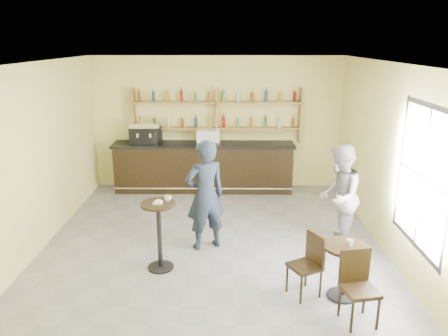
{
  "coord_description": "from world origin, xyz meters",
  "views": [
    {
      "loc": [
        0.28,
        -7.01,
        3.55
      ],
      "look_at": [
        0.2,
        0.8,
        1.25
      ],
      "focal_mm": 35.0,
      "sensor_mm": 36.0,
      "label": 1
    }
  ],
  "objects_px": {
    "espresso_machine": "(146,133)",
    "pastry_case": "(209,136)",
    "cafe_table": "(344,271)",
    "chair_west": "(304,266)",
    "bar_counter": "(204,167)",
    "chair_south": "(360,290)",
    "pedestal_table": "(159,236)",
    "man_main": "(205,195)",
    "patron_second": "(339,197)"
  },
  "relations": [
    {
      "from": "espresso_machine",
      "to": "pastry_case",
      "type": "height_order",
      "value": "espresso_machine"
    },
    {
      "from": "cafe_table",
      "to": "chair_west",
      "type": "distance_m",
      "value": 0.56
    },
    {
      "from": "espresso_machine",
      "to": "cafe_table",
      "type": "relative_size",
      "value": 0.86
    },
    {
      "from": "bar_counter",
      "to": "chair_south",
      "type": "distance_m",
      "value": 5.72
    },
    {
      "from": "pedestal_table",
      "to": "chair_south",
      "type": "bearing_deg",
      "value": -26.59
    },
    {
      "from": "man_main",
      "to": "espresso_machine",
      "type": "bearing_deg",
      "value": -87.66
    },
    {
      "from": "espresso_machine",
      "to": "pedestal_table",
      "type": "relative_size",
      "value": 0.62
    },
    {
      "from": "bar_counter",
      "to": "pedestal_table",
      "type": "xyz_separation_m",
      "value": [
        -0.49,
        -3.85,
        -0.03
      ]
    },
    {
      "from": "pastry_case",
      "to": "cafe_table",
      "type": "distance_m",
      "value": 5.18
    },
    {
      "from": "chair_south",
      "to": "patron_second",
      "type": "distance_m",
      "value": 2.29
    },
    {
      "from": "man_main",
      "to": "cafe_table",
      "type": "distance_m",
      "value": 2.62
    },
    {
      "from": "pedestal_table",
      "to": "patron_second",
      "type": "relative_size",
      "value": 0.6
    },
    {
      "from": "patron_second",
      "to": "espresso_machine",
      "type": "bearing_deg",
      "value": -107.04
    },
    {
      "from": "chair_south",
      "to": "patron_second",
      "type": "bearing_deg",
      "value": 72.43
    },
    {
      "from": "espresso_machine",
      "to": "pedestal_table",
      "type": "bearing_deg",
      "value": -71.68
    },
    {
      "from": "pastry_case",
      "to": "patron_second",
      "type": "xyz_separation_m",
      "value": [
        2.4,
        -3.01,
        -0.41
      ]
    },
    {
      "from": "man_main",
      "to": "patron_second",
      "type": "distance_m",
      "value": 2.33
    },
    {
      "from": "pastry_case",
      "to": "cafe_table",
      "type": "bearing_deg",
      "value": -57.85
    },
    {
      "from": "espresso_machine",
      "to": "cafe_table",
      "type": "xyz_separation_m",
      "value": [
        3.6,
        -4.64,
        -1.02
      ]
    },
    {
      "from": "pedestal_table",
      "to": "chair_west",
      "type": "height_order",
      "value": "pedestal_table"
    },
    {
      "from": "pastry_case",
      "to": "chair_west",
      "type": "xyz_separation_m",
      "value": [
        1.56,
        -4.59,
        -0.88
      ]
    },
    {
      "from": "espresso_machine",
      "to": "chair_west",
      "type": "distance_m",
      "value": 5.6
    },
    {
      "from": "pedestal_table",
      "to": "patron_second",
      "type": "height_order",
      "value": "patron_second"
    },
    {
      "from": "espresso_machine",
      "to": "pedestal_table",
      "type": "distance_m",
      "value": 4.04
    },
    {
      "from": "pastry_case",
      "to": "chair_west",
      "type": "bearing_deg",
      "value": -63.53
    },
    {
      "from": "bar_counter",
      "to": "pastry_case",
      "type": "distance_m",
      "value": 0.76
    },
    {
      "from": "cafe_table",
      "to": "chair_south",
      "type": "distance_m",
      "value": 0.61
    },
    {
      "from": "espresso_machine",
      "to": "pedestal_table",
      "type": "height_order",
      "value": "espresso_machine"
    },
    {
      "from": "pedestal_table",
      "to": "cafe_table",
      "type": "xyz_separation_m",
      "value": [
        2.73,
        -0.79,
        -0.16
      ]
    },
    {
      "from": "bar_counter",
      "to": "cafe_table",
      "type": "bearing_deg",
      "value": -64.3
    },
    {
      "from": "pastry_case",
      "to": "pedestal_table",
      "type": "relative_size",
      "value": 0.5
    },
    {
      "from": "espresso_machine",
      "to": "cafe_table",
      "type": "bearing_deg",
      "value": -46.67
    },
    {
      "from": "pastry_case",
      "to": "man_main",
      "type": "xyz_separation_m",
      "value": [
        0.07,
        -3.09,
        -0.36
      ]
    },
    {
      "from": "pedestal_table",
      "to": "chair_south",
      "type": "xyz_separation_m",
      "value": [
        2.78,
        -1.39,
        -0.08
      ]
    },
    {
      "from": "espresso_machine",
      "to": "pedestal_table",
      "type": "xyz_separation_m",
      "value": [
        0.88,
        -3.85,
        -0.86
      ]
    },
    {
      "from": "espresso_machine",
      "to": "man_main",
      "type": "height_order",
      "value": "man_main"
    },
    {
      "from": "pastry_case",
      "to": "cafe_table",
      "type": "xyz_separation_m",
      "value": [
        2.11,
        -4.64,
        -0.94
      ]
    },
    {
      "from": "bar_counter",
      "to": "cafe_table",
      "type": "height_order",
      "value": "bar_counter"
    },
    {
      "from": "cafe_table",
      "to": "chair_south",
      "type": "relative_size",
      "value": 0.84
    },
    {
      "from": "chair_west",
      "to": "chair_south",
      "type": "height_order",
      "value": "chair_south"
    },
    {
      "from": "pastry_case",
      "to": "bar_counter",
      "type": "bearing_deg",
      "value": -172.29
    },
    {
      "from": "man_main",
      "to": "chair_west",
      "type": "bearing_deg",
      "value": 110.04
    },
    {
      "from": "cafe_table",
      "to": "chair_west",
      "type": "relative_size",
      "value": 0.88
    },
    {
      "from": "bar_counter",
      "to": "chair_west",
      "type": "height_order",
      "value": "bar_counter"
    },
    {
      "from": "bar_counter",
      "to": "man_main",
      "type": "distance_m",
      "value": 3.12
    },
    {
      "from": "bar_counter",
      "to": "chair_west",
      "type": "relative_size",
      "value": 4.7
    },
    {
      "from": "espresso_machine",
      "to": "chair_south",
      "type": "distance_m",
      "value": 6.46
    },
    {
      "from": "bar_counter",
      "to": "pedestal_table",
      "type": "relative_size",
      "value": 3.86
    },
    {
      "from": "chair_west",
      "to": "cafe_table",
      "type": "bearing_deg",
      "value": 57.3
    },
    {
      "from": "espresso_machine",
      "to": "chair_south",
      "type": "xyz_separation_m",
      "value": [
        3.65,
        -5.24,
        -0.94
      ]
    }
  ]
}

